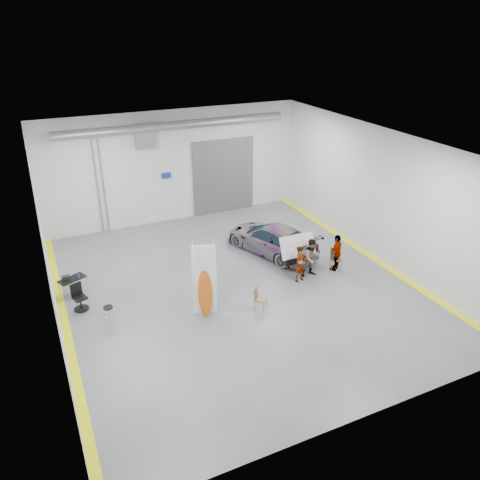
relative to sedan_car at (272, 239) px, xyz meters
name	(u,v)px	position (x,y,z in m)	size (l,w,h in m)	color
ground	(236,286)	(-2.84, -2.19, -0.70)	(16.00, 16.00, 0.00)	slate
room_shell	(219,178)	(-2.60, 0.03, 3.38)	(14.02, 16.18, 6.01)	silver
sedan_car	(272,239)	(0.00, 0.00, 0.00)	(1.98, 4.85, 1.41)	white
person_a	(300,264)	(-0.17, -2.90, 0.10)	(0.58, 0.38, 1.60)	#8F6B4E
person_b	(312,258)	(0.50, -2.72, 0.16)	(0.85, 0.65, 1.74)	slate
person_c	(337,252)	(1.78, -2.72, 0.15)	(0.99, 0.41, 1.71)	brown
surfboard_display	(207,286)	(-4.68, -3.66, 0.58)	(0.87, 0.42, 3.16)	white
folding_chair_near	(260,303)	(-2.69, -4.12, -0.43)	(0.58, 0.67, 0.89)	brown
folding_chair_far	(335,263)	(1.83, -2.66, -0.41)	(0.58, 0.62, 0.95)	brown
shop_stool	(109,315)	(-8.16, -2.66, -0.34)	(0.37, 0.37, 0.73)	black
work_table	(70,279)	(-9.16, 0.11, -0.03)	(1.20, 0.93, 0.87)	gray
office_chair	(80,298)	(-8.99, -1.21, -0.23)	(0.59, 0.62, 1.07)	black
trunk_lid	(296,243)	(0.00, -2.17, 0.72)	(1.64, 1.00, 0.04)	silver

